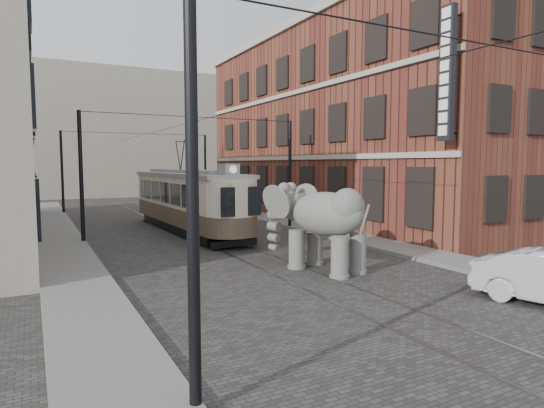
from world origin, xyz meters
TOP-DOWN VIEW (x-y plane):
  - ground at (0.00, 0.00)m, footprint 120.00×120.00m
  - tram_rails at (0.00, 0.00)m, footprint 1.54×80.00m
  - sidewalk_right at (6.00, 0.00)m, footprint 2.00×60.00m
  - sidewalk_left at (-6.50, 0.00)m, footprint 2.00×60.00m
  - brick_building at (11.00, 9.00)m, footprint 8.00×26.00m
  - distant_block at (0.00, 40.00)m, footprint 28.00×10.00m
  - catenary at (-0.20, 5.00)m, footprint 11.00×30.20m
  - tram at (-0.22, 7.63)m, footprint 2.92×12.28m
  - elephant at (1.20, -3.44)m, footprint 3.88×5.41m

SIDE VIEW (x-z plane):
  - ground at x=0.00m, z-range 0.00..0.00m
  - tram_rails at x=0.00m, z-range 0.00..0.02m
  - sidewalk_right at x=6.00m, z-range 0.00..0.15m
  - sidewalk_left at x=-6.50m, z-range 0.00..0.15m
  - elephant at x=1.20m, z-range 0.00..2.98m
  - tram at x=-0.22m, z-range 0.00..4.84m
  - catenary at x=-0.20m, z-range 0.00..6.00m
  - brick_building at x=11.00m, z-range 0.00..12.00m
  - distant_block at x=0.00m, z-range 0.00..14.00m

